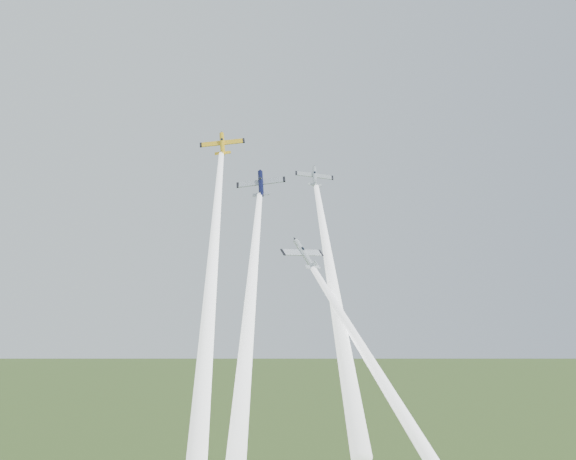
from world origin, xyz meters
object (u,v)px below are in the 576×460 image
(plane_silver_right, at_px, (315,176))
(plane_silver_low, at_px, (304,254))
(plane_yellow, at_px, (222,144))
(plane_navy, at_px, (261,183))

(plane_silver_right, bearing_deg, plane_silver_low, -103.79)
(plane_yellow, relative_size, plane_silver_right, 1.13)
(plane_yellow, relative_size, plane_silver_low, 1.00)
(plane_navy, relative_size, plane_silver_right, 1.19)
(plane_yellow, bearing_deg, plane_navy, -31.05)
(plane_silver_right, bearing_deg, plane_yellow, -170.55)
(plane_navy, xyz_separation_m, plane_silver_right, (12.24, 5.07, 2.82))
(plane_yellow, bearing_deg, plane_silver_low, -43.35)
(plane_silver_right, relative_size, plane_silver_low, 0.88)
(plane_yellow, distance_m, plane_navy, 11.56)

